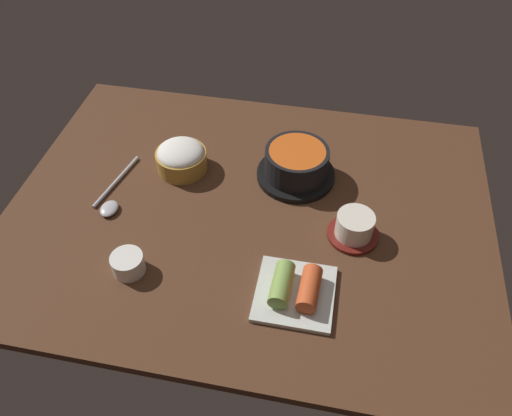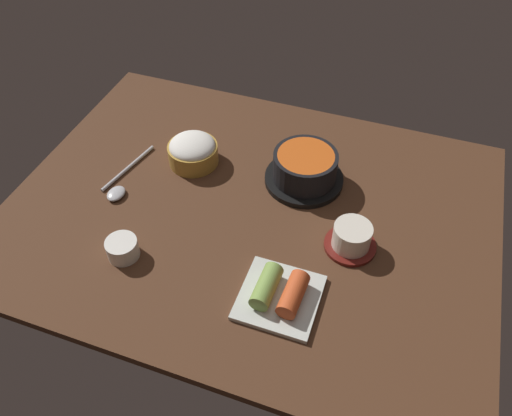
{
  "view_description": "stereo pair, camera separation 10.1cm",
  "coord_description": "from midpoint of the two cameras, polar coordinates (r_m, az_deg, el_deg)",
  "views": [
    {
      "loc": [
        15.33,
        -70.18,
        79.11
      ],
      "look_at": [
        2.0,
        -2.0,
        5.0
      ],
      "focal_mm": 35.46,
      "sensor_mm": 36.0,
      "label": 1
    },
    {
      "loc": [
        25.12,
        -67.52,
        79.11
      ],
      "look_at": [
        2.0,
        -2.0,
        5.0
      ],
      "focal_mm": 35.46,
      "sensor_mm": 36.0,
      "label": 2
    }
  ],
  "objects": [
    {
      "name": "dining_table",
      "position": [
        1.06,
        -3.59,
        -0.7
      ],
      "size": [
        100.0,
        76.0,
        2.0
      ],
      "primitive_type": "cube",
      "color": "#4C2D1C",
      "rests_on": "ground"
    },
    {
      "name": "stone_pot",
      "position": [
        1.1,
        1.95,
        4.83
      ],
      "size": [
        17.21,
        17.21,
        7.48
      ],
      "color": "black",
      "rests_on": "dining_table"
    },
    {
      "name": "rice_bowl",
      "position": [
        1.14,
        -10.98,
        5.51
      ],
      "size": [
        11.25,
        11.25,
        6.57
      ],
      "color": "#B78C38",
      "rests_on": "dining_table"
    },
    {
      "name": "tea_cup_with_saucer",
      "position": [
        0.99,
        8.19,
        -2.3
      ],
      "size": [
        10.17,
        10.17,
        5.6
      ],
      "color": "maroon",
      "rests_on": "dining_table"
    },
    {
      "name": "kimchi_plate",
      "position": [
        0.91,
        1.22,
        -9.4
      ],
      "size": [
        14.04,
        14.04,
        4.6
      ],
      "color": "silver",
      "rests_on": "dining_table"
    },
    {
      "name": "side_bowl_near",
      "position": [
        0.98,
        -17.18,
        -6.15
      ],
      "size": [
        6.1,
        6.1,
        3.88
      ],
      "color": "white",
      "rests_on": "dining_table"
    },
    {
      "name": "spoon",
      "position": [
        1.12,
        -18.48,
        0.84
      ],
      "size": [
        5.78,
        19.13,
        1.35
      ],
      "color": "#B7B7BC",
      "rests_on": "dining_table"
    }
  ]
}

